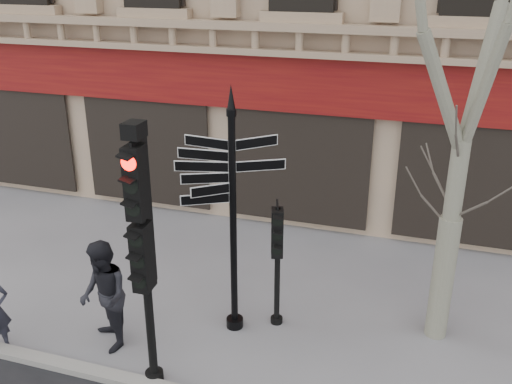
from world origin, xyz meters
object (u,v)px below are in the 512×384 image
traffic_signal_main (142,228)px  pedestrian_b (104,296)px  traffic_signal_secondary (278,245)px  fingerpost (232,173)px

traffic_signal_main → pedestrian_b: 2.11m
traffic_signal_secondary → pedestrian_b: (-2.57, -1.53, -0.62)m
fingerpost → traffic_signal_main: size_ratio=1.05×
fingerpost → pedestrian_b: bearing=-166.6°
traffic_signal_main → pedestrian_b: bearing=151.5°
fingerpost → pedestrian_b: fingerpost is taller
pedestrian_b → traffic_signal_secondary: bearing=76.7°
fingerpost → traffic_signal_secondary: size_ratio=1.93×
traffic_signal_secondary → pedestrian_b: 3.05m
traffic_signal_secondary → fingerpost: bearing=-170.7°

